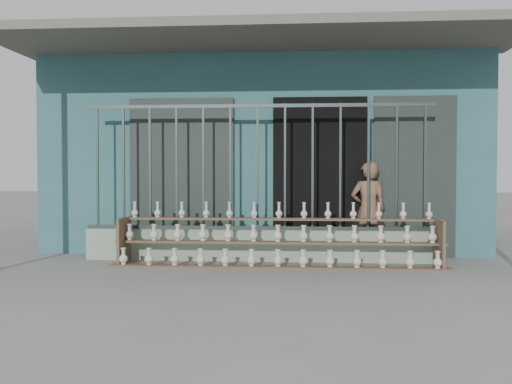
{
  "coord_description": "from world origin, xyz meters",
  "views": [
    {
      "loc": [
        0.6,
        -6.84,
        1.27
      ],
      "look_at": [
        0.0,
        1.0,
        1.0
      ],
      "focal_mm": 40.0,
      "sensor_mm": 36.0,
      "label": 1
    }
  ],
  "objects": [
    {
      "name": "shelf_rack",
      "position": [
        0.31,
        0.88,
        0.36
      ],
      "size": [
        4.5,
        0.68,
        0.85
      ],
      "color": "brown",
      "rests_on": "ground"
    },
    {
      "name": "ground",
      "position": [
        0.0,
        0.0,
        0.0
      ],
      "size": [
        60.0,
        60.0,
        0.0
      ],
      "primitive_type": "plane",
      "color": "slate"
    },
    {
      "name": "parapet_wall",
      "position": [
        0.0,
        1.3,
        0.23
      ],
      "size": [
        5.0,
        0.2,
        0.45
      ],
      "primitive_type": "cube",
      "color": "gray",
      "rests_on": "ground"
    },
    {
      "name": "elderly_woman",
      "position": [
        1.62,
        1.65,
        0.72
      ],
      "size": [
        0.55,
        0.39,
        1.43
      ],
      "primitive_type": "imported",
      "rotation": [
        0.0,
        0.0,
        3.23
      ],
      "color": "brown",
      "rests_on": "ground"
    },
    {
      "name": "security_fence",
      "position": [
        -0.0,
        1.3,
        1.35
      ],
      "size": [
        5.0,
        0.04,
        1.8
      ],
      "color": "#283330",
      "rests_on": "parapet_wall"
    },
    {
      "name": "workshop_building",
      "position": [
        0.0,
        4.23,
        1.62
      ],
      "size": [
        7.4,
        6.6,
        3.21
      ],
      "color": "#2D595F",
      "rests_on": "ground"
    }
  ]
}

